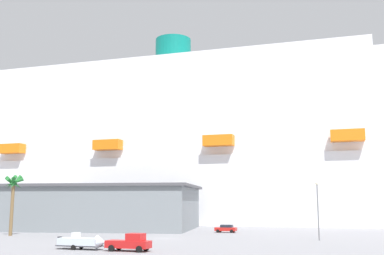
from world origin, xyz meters
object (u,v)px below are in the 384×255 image
small_boat_on_trailer (84,242)px  parked_car_silver_sedan (57,227)px  parked_car_red_hatchback (226,228)px  palm_tree (13,189)px  street_lamp (318,203)px  cruise_ship (274,155)px  pickup_truck (130,243)px

small_boat_on_trailer → parked_car_silver_sedan: (-24.04, 35.57, -0.13)m
parked_car_red_hatchback → palm_tree: bearing=-153.1°
street_lamp → parked_car_red_hatchback: size_ratio=2.11×
cruise_ship → parked_car_red_hatchback: cruise_ship is taller
cruise_ship → parked_car_red_hatchback: (-7.45, -40.01, -18.74)m
pickup_truck → parked_car_silver_sedan: size_ratio=1.18×
pickup_truck → parked_car_silver_sedan: bearing=130.2°
parked_car_red_hatchback → parked_car_silver_sedan: (-36.08, -3.17, 0.00)m
cruise_ship → palm_tree: 74.26m
street_lamp → parked_car_red_hatchback: street_lamp is taller
cruise_ship → street_lamp: 58.88m
street_lamp → parked_car_red_hatchback: 24.71m
parked_car_red_hatchback → street_lamp: bearing=-42.5°
palm_tree → street_lamp: bearing=2.4°
small_boat_on_trailer → palm_tree: size_ratio=0.71×
cruise_ship → palm_tree: size_ratio=24.65×
small_boat_on_trailer → palm_tree: bearing=140.8°
pickup_truck → palm_tree: 38.17m
small_boat_on_trailer → cruise_ship: bearing=76.1°
pickup_truck → palm_tree: (-31.22, 20.67, 7.40)m
pickup_truck → parked_car_silver_sedan: 47.37m
parked_car_silver_sedan → parked_car_red_hatchback: bearing=5.0°
small_boat_on_trailer → palm_tree: 32.68m
cruise_ship → palm_tree: bearing=-127.0°
cruise_ship → parked_car_red_hatchback: bearing=-100.5°
palm_tree → parked_car_red_hatchback: 41.87m
palm_tree → parked_car_red_hatchback: size_ratio=2.50×
palm_tree → parked_car_red_hatchback: bearing=26.9°
pickup_truck → street_lamp: street_lamp is taller
palm_tree → street_lamp: palm_tree is taller
pickup_truck → parked_car_red_hatchback: size_ratio=1.30×
palm_tree → parked_car_silver_sedan: 17.26m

